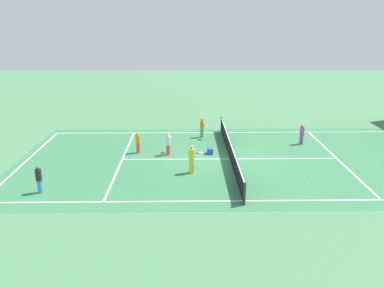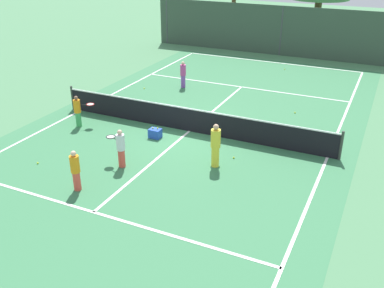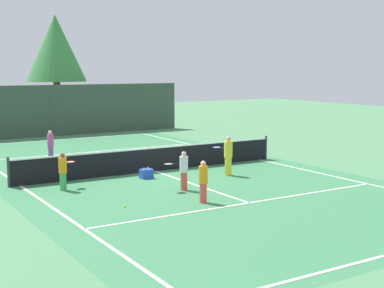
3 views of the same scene
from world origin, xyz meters
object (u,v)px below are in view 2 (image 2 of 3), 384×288
tennis_ball_2 (234,158)px  tennis_ball_5 (144,88)px  player_3 (216,145)px  tennis_ball_4 (38,163)px  tennis_ball_7 (295,113)px  player_4 (120,148)px  player_2 (78,111)px  ball_crate (155,133)px  player_1 (76,170)px  player_0 (183,74)px  tennis_ball_6 (182,72)px  tennis_ball_0 (285,69)px  tennis_ball_3 (177,111)px

tennis_ball_2 → tennis_ball_5: bearing=142.1°
player_3 → tennis_ball_4: (-5.66, -2.51, -0.78)m
tennis_ball_7 → player_4: bearing=-119.5°
player_2 → tennis_ball_4: (0.81, -3.33, -0.66)m
ball_crate → tennis_ball_5: size_ratio=7.03×
player_1 → player_2: player_1 is taller
player_0 → tennis_ball_2: size_ratio=20.94×
tennis_ball_6 → player_0: bearing=-61.7°
tennis_ball_2 → tennis_ball_5: (-6.97, 5.43, 0.00)m
tennis_ball_4 → player_4: bearing=22.0°
tennis_ball_4 → tennis_ball_6: 12.25m
tennis_ball_0 → tennis_ball_4: bearing=-107.2°
tennis_ball_3 → tennis_ball_4: bearing=-108.0°
player_4 → tennis_ball_5: (-3.67, 7.62, -0.68)m
player_1 → player_4: 1.92m
player_3 → tennis_ball_2: 1.18m
ball_crate → tennis_ball_0: ball_crate is taller
player_0 → tennis_ball_4: bearing=-94.6°
tennis_ball_7 → tennis_ball_5: bearing=179.3°
player_3 → tennis_ball_4: size_ratio=23.75×
player_0 → player_4: 8.96m
tennis_ball_5 → player_3: bearing=-43.5°
tennis_ball_2 → tennis_ball_7: (0.96, 5.33, 0.00)m
player_3 → tennis_ball_5: (-6.57, 6.23, -0.78)m
tennis_ball_5 → player_0: bearing=33.2°
player_0 → player_1: 10.75m
player_0 → ball_crate: size_ratio=2.98×
player_1 → tennis_ball_2: 5.54m
tennis_ball_6 → tennis_ball_7: bearing=-25.7°
player_3 → tennis_ball_7: 6.32m
player_0 → ball_crate: player_0 is taller
player_0 → tennis_ball_7: player_0 is taller
tennis_ball_0 → tennis_ball_6: 6.19m
player_3 → player_4: (-2.90, -1.40, -0.10)m
tennis_ball_0 → tennis_ball_6: (-5.28, -3.23, 0.00)m
tennis_ball_3 → player_4: bearing=-83.5°
player_3 → tennis_ball_4: 6.24m
player_0 → tennis_ball_2: (5.25, -6.56, -0.67)m
tennis_ball_5 → player_4: bearing=-64.3°
player_4 → ball_crate: 2.63m
player_4 → tennis_ball_0: player_4 is taller
tennis_ball_2 → tennis_ball_3: same height
ball_crate → tennis_ball_2: (3.44, -0.38, -0.15)m
tennis_ball_3 → tennis_ball_7: same height
player_0 → tennis_ball_6: size_ratio=20.94×
player_1 → player_4: bearing=78.4°
tennis_ball_0 → tennis_ball_6: same height
player_4 → ball_crate: player_4 is taller
tennis_ball_3 → tennis_ball_6: (-2.62, 5.69, 0.00)m
player_1 → player_2: size_ratio=1.02×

